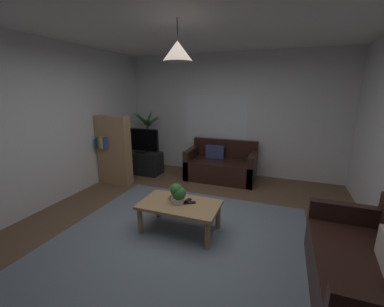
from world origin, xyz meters
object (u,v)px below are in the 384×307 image
(couch_under_window, at_px, (221,166))
(tv, at_px, (141,140))
(bookshelf_corner, at_px, (114,150))
(book_on_table_1, at_px, (175,197))
(book_on_table_2, at_px, (175,195))
(book_on_table_0, at_px, (176,199))
(coffee_table, at_px, (180,208))
(remote_on_table_1, at_px, (190,203))
(potted_plant_on_table, at_px, (178,193))
(remote_on_table_0, at_px, (187,201))
(pendant_lamp, at_px, (178,51))
(couch_right_side, at_px, (367,276))
(potted_palm_corner, at_px, (148,141))
(tv_stand, at_px, (142,163))

(couch_under_window, bearing_deg, tv, -170.51)
(bookshelf_corner, bearing_deg, couch_under_window, 27.14)
(book_on_table_1, distance_m, book_on_table_2, 0.03)
(book_on_table_0, xyz_separation_m, tv, (-1.70, 1.83, 0.36))
(tv, bearing_deg, coffee_table, -47.08)
(book_on_table_0, bearing_deg, remote_on_table_1, -13.03)
(couch_under_window, xyz_separation_m, potted_plant_on_table, (-0.05, -2.23, 0.28))
(book_on_table_1, height_order, remote_on_table_1, book_on_table_1)
(remote_on_table_0, xyz_separation_m, bookshelf_corner, (-2.06, 1.13, 0.28))
(pendant_lamp, bearing_deg, book_on_table_1, 141.57)
(couch_right_side, bearing_deg, potted_plant_on_table, -103.37)
(couch_under_window, distance_m, pendant_lamp, 3.03)
(couch_under_window, height_order, book_on_table_0, couch_under_window)
(potted_palm_corner, bearing_deg, couch_right_side, -36.20)
(bookshelf_corner, relative_size, pendant_lamp, 2.99)
(coffee_table, bearing_deg, book_on_table_2, 137.46)
(remote_on_table_1, xyz_separation_m, potted_plant_on_table, (-0.15, -0.05, 0.13))
(book_on_table_2, relative_size, remote_on_table_0, 0.74)
(coffee_table, relative_size, tv_stand, 1.18)
(couch_right_side, height_order, book_on_table_2, couch_right_side)
(couch_under_window, relative_size, pendant_lamp, 3.12)
(potted_palm_corner, relative_size, pendant_lamp, 3.08)
(couch_under_window, distance_m, remote_on_table_1, 2.19)
(couch_right_side, bearing_deg, tv_stand, -122.51)
(book_on_table_2, distance_m, remote_on_table_1, 0.24)
(couch_right_side, xyz_separation_m, potted_plant_on_table, (-2.06, 0.49, 0.28))
(book_on_table_2, distance_m, pendant_lamp, 1.86)
(coffee_table, relative_size, book_on_table_0, 8.82)
(book_on_table_1, distance_m, potted_palm_corner, 2.89)
(couch_right_side, distance_m, tv, 4.56)
(book_on_table_0, bearing_deg, book_on_table_2, -179.26)
(couch_right_side, xyz_separation_m, potted_palm_corner, (-3.90, 2.85, 0.42))
(book_on_table_1, distance_m, tv, 2.53)
(tv, bearing_deg, remote_on_table_0, -44.61)
(book_on_table_0, height_order, tv, tv)
(coffee_table, bearing_deg, remote_on_table_1, 19.94)
(remote_on_table_1, height_order, bookshelf_corner, bookshelf_corner)
(book_on_table_0, xyz_separation_m, bookshelf_corner, (-1.89, 1.11, 0.28))
(book_on_table_0, relative_size, remote_on_table_1, 0.75)
(coffee_table, height_order, pendant_lamp, pendant_lamp)
(potted_palm_corner, bearing_deg, book_on_table_2, -52.20)
(potted_plant_on_table, distance_m, bookshelf_corner, 2.30)
(book_on_table_0, relative_size, tv, 0.13)
(remote_on_table_0, bearing_deg, tv, 142.80)
(coffee_table, xyz_separation_m, tv_stand, (-1.79, 1.95, -0.10))
(book_on_table_2, height_order, tv_stand, tv_stand)
(couch_under_window, relative_size, book_on_table_2, 12.34)
(book_on_table_0, height_order, potted_palm_corner, potted_palm_corner)
(couch_under_window, relative_size, book_on_table_0, 12.08)
(pendant_lamp, bearing_deg, tv_stand, 132.60)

